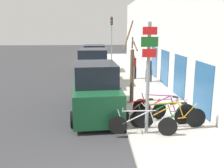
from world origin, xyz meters
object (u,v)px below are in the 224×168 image
object	(u,v)px
parked_car_2	(95,60)
bicycle_0	(143,124)
parked_car_0	(96,92)
traffic_light	(112,35)
bicycle_4	(163,109)
bicycle_1	(170,117)
bicycle_2	(161,116)
pedestrian_far	(134,65)
signpost	(148,75)
parked_car_1	(94,69)
pedestrian_near	(149,68)
bicycle_3	(141,112)
street_tree	(132,70)

from	to	relation	value
parked_car_2	bicycle_0	bearing A→B (deg)	-82.04
parked_car_0	traffic_light	distance (m)	12.88
bicycle_4	parked_car_2	xyz separation A→B (m)	(-2.64, 11.47, 0.45)
bicycle_1	parked_car_0	bearing A→B (deg)	53.19
bicycle_2	pedestrian_far	xyz separation A→B (m)	(0.30, 8.55, 0.60)
signpost	bicycle_4	xyz separation A→B (m)	(0.90, 1.24, -1.57)
parked_car_1	pedestrian_far	bearing A→B (deg)	29.29
bicycle_1	pedestrian_near	distance (m)	7.81
bicycle_1	bicycle_3	bearing A→B (deg)	56.74
pedestrian_far	parked_car_2	bearing A→B (deg)	108.46
parked_car_0	bicycle_1	bearing A→B (deg)	-41.05
pedestrian_far	traffic_light	distance (m)	6.25
parked_car_0	street_tree	size ratio (longest dim) A/B	1.18
bicycle_0	pedestrian_far	size ratio (longest dim) A/B	1.33
bicycle_2	parked_car_2	distance (m)	12.33
bicycle_0	parked_car_2	distance (m)	12.95
pedestrian_far	street_tree	size ratio (longest dim) A/B	0.44
street_tree	traffic_light	bearing A→B (deg)	91.04
bicycle_3	bicycle_4	distance (m)	0.94
bicycle_2	bicycle_4	size ratio (longest dim) A/B	1.03
bicycle_4	pedestrian_far	bearing A→B (deg)	25.94
bicycle_0	pedestrian_near	distance (m)	8.52
signpost	parked_car_1	size ratio (longest dim) A/B	0.84
bicycle_0	bicycle_4	bearing A→B (deg)	-28.92
bicycle_4	pedestrian_far	distance (m)	7.95
bicycle_0	bicycle_3	world-z (taller)	bicycle_3
bicycle_0	street_tree	distance (m)	3.93
bicycle_3	parked_car_0	world-z (taller)	parked_car_0
parked_car_0	traffic_light	xyz separation A→B (m)	(1.48, 12.63, 2.03)
bicycle_3	parked_car_1	bearing A→B (deg)	-5.61
parked_car_0	bicycle_4	bearing A→B (deg)	-27.50
bicycle_4	parked_car_0	xyz separation A→B (m)	(-2.58, 1.14, 0.44)
bicycle_1	pedestrian_far	bearing A→B (deg)	0.49
bicycle_1	parked_car_2	size ratio (longest dim) A/B	0.61
bicycle_1	bicycle_2	distance (m)	0.35
signpost	parked_car_1	world-z (taller)	signpost
traffic_light	bicycle_3	bearing A→B (deg)	-89.22
traffic_light	bicycle_4	bearing A→B (deg)	-85.43
bicycle_4	pedestrian_far	xyz separation A→B (m)	(0.04, 7.93, 0.55)
bicycle_3	parked_car_0	bearing A→B (deg)	30.23
bicycle_4	bicycle_0	bearing A→B (deg)	168.58
parked_car_0	parked_car_1	bearing A→B (deg)	87.71
bicycle_4	bicycle_1	bearing A→B (deg)	-152.88
bicycle_3	pedestrian_near	bearing A→B (deg)	-34.61
pedestrian_near	street_tree	world-z (taller)	street_tree
parked_car_1	street_tree	xyz separation A→B (m)	(1.80, -4.15, 0.63)
street_tree	parked_car_2	bearing A→B (deg)	100.87
bicycle_3	traffic_light	size ratio (longest dim) A/B	0.48
parked_car_0	traffic_light	world-z (taller)	traffic_light
pedestrian_near	bicycle_3	bearing A→B (deg)	-98.48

